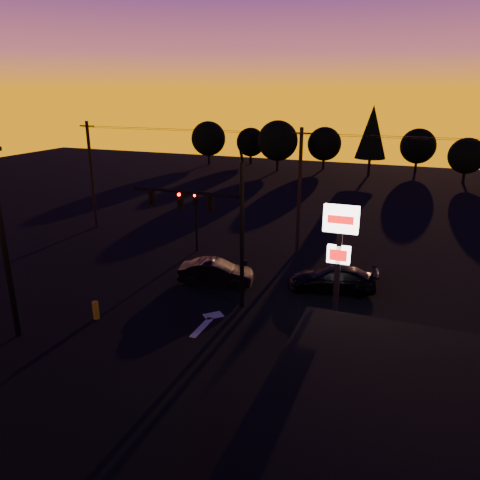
# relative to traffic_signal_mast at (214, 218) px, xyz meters

# --- Properties ---
(ground) EXTENTS (120.00, 120.00, 0.00)m
(ground) POSITION_rel_traffic_signal_mast_xyz_m (0.10, -3.99, -4.94)
(ground) COLOR black
(ground) RESTS_ON ground
(lane_arrow) EXTENTS (1.20, 3.10, 0.01)m
(lane_arrow) POSITION_rel_traffic_signal_mast_xyz_m (0.60, -2.33, -4.93)
(lane_arrow) COLOR beige
(lane_arrow) RESTS_ON ground
(traffic_signal_mast) EXTENTS (6.79, 0.52, 8.58)m
(traffic_signal_mast) POSITION_rel_traffic_signal_mast_xyz_m (0.00, 0.00, 0.00)
(traffic_signal_mast) COLOR black
(traffic_signal_mast) RESTS_ON ground
(secondary_signal) EXTENTS (0.30, 0.31, 4.35)m
(secondary_signal) POSITION_rel_traffic_signal_mast_xyz_m (-4.90, 7.49, -2.07)
(secondary_signal) COLOR black
(secondary_signal) RESTS_ON ground
(parking_lot_light) EXTENTS (1.25, 0.30, 9.14)m
(parking_lot_light) POSITION_rel_traffic_signal_mast_xyz_m (-7.40, -6.99, 0.33)
(parking_lot_light) COLOR black
(parking_lot_light) RESTS_ON ground
(pylon_sign) EXTENTS (1.50, 0.28, 6.80)m
(pylon_sign) POSITION_rel_traffic_signal_mast_xyz_m (7.10, -2.49, -0.02)
(pylon_sign) COLOR black
(pylon_sign) RESTS_ON ground
(utility_pole_0) EXTENTS (1.40, 0.26, 9.00)m
(utility_pole_0) POSITION_rel_traffic_signal_mast_xyz_m (-15.90, 10.01, -0.34)
(utility_pole_0) COLOR black
(utility_pole_0) RESTS_ON ground
(utility_pole_1) EXTENTS (1.40, 0.26, 9.00)m
(utility_pole_1) POSITION_rel_traffic_signal_mast_xyz_m (2.10, 10.01, -0.34)
(utility_pole_1) COLOR black
(utility_pole_1) RESTS_ON ground
(power_wires) EXTENTS (36.00, 1.22, 0.07)m
(power_wires) POSITION_rel_traffic_signal_mast_xyz_m (2.10, 10.01, 3.63)
(power_wires) COLOR black
(power_wires) RESTS_ON ground
(bollard) EXTENTS (0.32, 0.32, 0.96)m
(bollard) POSITION_rel_traffic_signal_mast_xyz_m (-4.98, -4.14, -4.46)
(bollard) COLOR #AC9C12
(bollard) RESTS_ON ground
(tree_0) EXTENTS (5.36, 5.36, 6.74)m
(tree_0) POSITION_rel_traffic_signal_mast_xyz_m (-21.90, 46.01, -0.88)
(tree_0) COLOR black
(tree_0) RESTS_ON ground
(tree_1) EXTENTS (4.54, 4.54, 5.71)m
(tree_1) POSITION_rel_traffic_signal_mast_xyz_m (-15.90, 49.01, -1.50)
(tree_1) COLOR black
(tree_1) RESTS_ON ground
(tree_2) EXTENTS (5.77, 5.78, 7.26)m
(tree_2) POSITION_rel_traffic_signal_mast_xyz_m (-9.90, 44.01, -0.57)
(tree_2) COLOR black
(tree_2) RESTS_ON ground
(tree_3) EXTENTS (4.95, 4.95, 6.22)m
(tree_3) POSITION_rel_traffic_signal_mast_xyz_m (-3.90, 48.01, -1.19)
(tree_3) COLOR black
(tree_3) RESTS_ON ground
(tree_4) EXTENTS (4.18, 4.18, 9.50)m
(tree_4) POSITION_rel_traffic_signal_mast_xyz_m (3.10, 45.01, 0.99)
(tree_4) COLOR black
(tree_4) RESTS_ON ground
(tree_5) EXTENTS (4.95, 4.95, 6.22)m
(tree_5) POSITION_rel_traffic_signal_mast_xyz_m (9.10, 50.01, -1.19)
(tree_5) COLOR black
(tree_5) RESTS_ON ground
(tree_6) EXTENTS (4.54, 4.54, 5.71)m
(tree_6) POSITION_rel_traffic_signal_mast_xyz_m (15.10, 44.01, -1.50)
(tree_6) COLOR black
(tree_6) RESTS_ON ground
(car_mid) EXTENTS (4.77, 2.52, 1.50)m
(car_mid) POSITION_rel_traffic_signal_mast_xyz_m (-1.03, 2.38, -4.19)
(car_mid) COLOR black
(car_mid) RESTS_ON ground
(car_right) EXTENTS (5.36, 2.88, 1.48)m
(car_right) POSITION_rel_traffic_signal_mast_xyz_m (5.88, 3.99, -4.20)
(car_right) COLOR black
(car_right) RESTS_ON ground
(suv_parked) EXTENTS (2.08, 4.47, 1.24)m
(suv_parked) POSITION_rel_traffic_signal_mast_xyz_m (8.20, -5.32, -4.32)
(suv_parked) COLOR black
(suv_parked) RESTS_ON ground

